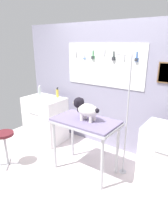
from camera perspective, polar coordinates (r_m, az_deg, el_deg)
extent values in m
cube|color=silver|center=(3.19, -4.59, -18.83)|extent=(4.40, 4.00, 0.04)
cube|color=#8D89A1|center=(3.66, 7.99, 6.61)|extent=(4.00, 0.06, 2.30)
cube|color=white|center=(3.64, 5.65, 13.30)|extent=(1.57, 0.02, 0.75)
cylinder|color=gray|center=(3.95, -2.31, 17.47)|extent=(0.01, 0.02, 0.01)
cube|color=silver|center=(3.95, -2.39, 16.37)|extent=(0.03, 0.01, 0.13)
cylinder|color=gray|center=(3.83, 0.22, 17.33)|extent=(0.01, 0.02, 0.01)
cube|color=silver|center=(3.83, 0.05, 16.28)|extent=(0.01, 0.00, 0.11)
cube|color=silver|center=(3.82, 0.20, 16.27)|extent=(0.01, 0.00, 0.11)
torus|color=#3674CC|center=(3.84, -0.04, 15.19)|extent=(0.03, 0.01, 0.03)
torus|color=#3674CC|center=(3.82, 0.29, 15.18)|extent=(0.03, 0.01, 0.03)
cylinder|color=gray|center=(3.72, 2.71, 17.45)|extent=(0.01, 0.02, 0.01)
cylinder|color=green|center=(3.72, 2.61, 16.60)|extent=(0.02, 0.02, 0.09)
cube|color=green|center=(3.72, 2.59, 15.49)|extent=(0.06, 0.02, 0.06)
cube|color=#333338|center=(3.71, 2.45, 15.48)|extent=(0.05, 0.01, 0.05)
cylinder|color=gray|center=(3.60, 5.93, 18.16)|extent=(0.01, 0.02, 0.01)
cube|color=silver|center=(3.59, 5.80, 16.97)|extent=(0.03, 0.01, 0.13)
cylinder|color=gray|center=(3.51, 8.71, 17.08)|extent=(0.01, 0.02, 0.01)
cylinder|color=#1F2A2A|center=(3.50, 8.59, 16.18)|extent=(0.02, 0.02, 0.09)
cube|color=#1F2A2A|center=(3.51, 8.53, 15.00)|extent=(0.06, 0.02, 0.06)
cube|color=#333338|center=(3.49, 8.40, 14.99)|extent=(0.05, 0.01, 0.05)
cylinder|color=gray|center=(3.43, 11.59, 16.69)|extent=(0.01, 0.02, 0.01)
cube|color=silver|center=(3.42, 11.43, 15.43)|extent=(0.03, 0.01, 0.13)
cylinder|color=gray|center=(3.34, 15.17, 16.58)|extent=(0.01, 0.02, 0.01)
cylinder|color=#3162BB|center=(3.34, 15.02, 15.63)|extent=(0.02, 0.02, 0.09)
cube|color=#3162BB|center=(3.34, 14.90, 14.40)|extent=(0.06, 0.02, 0.06)
cube|color=#333338|center=(3.33, 14.80, 14.39)|extent=(0.05, 0.01, 0.05)
cylinder|color=#B7B7BC|center=(3.21, -8.50, -9.57)|extent=(0.04, 0.04, 0.81)
cylinder|color=#B7B7BC|center=(2.75, 5.23, -14.82)|extent=(0.04, 0.04, 0.81)
cylinder|color=#B7B7BC|center=(3.51, -3.33, -6.71)|extent=(0.04, 0.04, 0.81)
cylinder|color=#B7B7BC|center=(3.10, 9.62, -10.81)|extent=(0.04, 0.04, 0.81)
cube|color=#B7B7BC|center=(2.93, 0.40, -3.11)|extent=(1.00, 0.58, 0.03)
cube|color=slate|center=(2.92, 0.40, -2.54)|extent=(0.97, 0.56, 0.03)
cylinder|color=#B7B7BC|center=(3.35, 11.13, -16.50)|extent=(0.11, 0.11, 0.01)
cylinder|color=#B7B7BC|center=(2.92, 12.28, -2.01)|extent=(0.02, 0.02, 1.81)
cylinder|color=#B7B7BC|center=(2.78, 11.30, 16.03)|extent=(0.24, 0.02, 0.02)
cylinder|color=white|center=(2.87, -0.65, -1.46)|extent=(0.05, 0.05, 0.11)
cylinder|color=white|center=(2.95, 0.41, -0.89)|extent=(0.05, 0.05, 0.11)
cylinder|color=white|center=(2.80, 1.91, -2.07)|extent=(0.05, 0.05, 0.11)
cylinder|color=white|center=(2.87, 2.93, -1.47)|extent=(0.05, 0.05, 0.11)
ellipsoid|color=white|center=(2.84, 1.06, 0.52)|extent=(0.33, 0.22, 0.18)
ellipsoid|color=black|center=(2.90, -0.82, 0.75)|extent=(0.12, 0.15, 0.10)
sphere|color=black|center=(2.89, -1.49, 2.69)|extent=(0.16, 0.16, 0.16)
ellipsoid|color=white|center=(2.94, -2.59, 2.60)|extent=(0.08, 0.06, 0.05)
sphere|color=black|center=(2.95, -3.10, 2.70)|extent=(0.02, 0.02, 0.02)
ellipsoid|color=black|center=(2.83, -2.02, 2.54)|extent=(0.05, 0.04, 0.09)
ellipsoid|color=black|center=(2.93, -0.47, 3.19)|extent=(0.05, 0.04, 0.09)
sphere|color=black|center=(2.76, 3.76, 0.40)|extent=(0.07, 0.07, 0.07)
cube|color=white|center=(4.17, -11.05, -1.97)|extent=(0.80, 0.56, 0.91)
cube|color=silver|center=(3.93, -14.21, -0.48)|extent=(0.70, 0.01, 0.18)
cylinder|color=#99999E|center=(3.92, -14.30, -0.52)|extent=(0.24, 0.02, 0.02)
cube|color=white|center=(3.04, 22.75, -11.94)|extent=(0.68, 0.52, 0.89)
cube|color=silver|center=(2.72, 21.93, -10.94)|extent=(0.60, 0.01, 0.18)
cylinder|color=#99999E|center=(2.71, 21.88, -11.02)|extent=(0.20, 0.02, 0.02)
cylinder|color=#9E9EA3|center=(3.55, -21.54, -10.24)|extent=(0.04, 0.04, 0.55)
cube|color=#9E9EA3|center=(3.66, -19.59, -13.79)|extent=(0.15, 0.15, 0.02)
cube|color=#9E9EA3|center=(3.76, -20.76, -13.04)|extent=(0.15, 0.15, 0.02)
cube|color=#9E9EA3|center=(3.70, -22.44, -13.79)|extent=(0.15, 0.15, 0.02)
cube|color=#9E9EA3|center=(3.61, -21.29, -14.58)|extent=(0.15, 0.15, 0.02)
cylinder|color=#5B1D25|center=(3.42, -22.15, -5.92)|extent=(0.30, 0.30, 0.04)
cylinder|color=#ACB8B7|center=(4.25, -12.73, 5.82)|extent=(0.06, 0.06, 0.16)
cylinder|color=silver|center=(4.23, -12.83, 7.06)|extent=(0.03, 0.03, 0.03)
cube|color=silver|center=(4.21, -12.72, 7.37)|extent=(0.03, 0.01, 0.01)
cylinder|color=gold|center=(4.01, -7.70, 5.33)|extent=(0.05, 0.05, 0.16)
cylinder|color=black|center=(3.98, -7.76, 6.65)|extent=(0.02, 0.02, 0.03)
cube|color=black|center=(3.97, -7.64, 6.98)|extent=(0.03, 0.01, 0.01)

